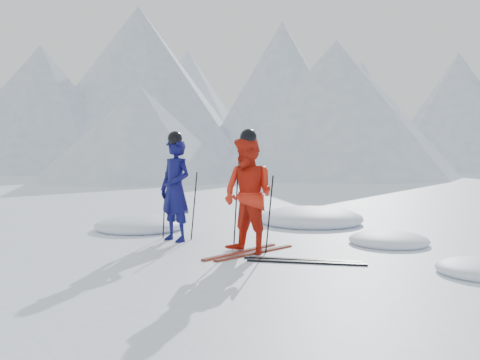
% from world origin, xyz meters
% --- Properties ---
extents(ground, '(160.00, 160.00, 0.00)m').
position_xyz_m(ground, '(0.00, 0.00, 0.00)').
color(ground, white).
rests_on(ground, ground).
extents(skier_blue, '(0.79, 0.66, 1.85)m').
position_xyz_m(skier_blue, '(-2.78, 0.29, 0.92)').
color(skier_blue, '#0C0C4A').
rests_on(skier_blue, ground).
extents(skier_red, '(1.09, 0.99, 1.83)m').
position_xyz_m(skier_red, '(-1.20, -0.34, 0.92)').
color(skier_red, red).
rests_on(skier_red, ground).
extents(pole_blue_left, '(0.12, 0.09, 1.23)m').
position_xyz_m(pole_blue_left, '(-3.08, 0.44, 0.62)').
color(pole_blue_left, black).
rests_on(pole_blue_left, ground).
extents(pole_blue_right, '(0.12, 0.07, 1.23)m').
position_xyz_m(pole_blue_right, '(-2.53, 0.54, 0.62)').
color(pole_blue_right, black).
rests_on(pole_blue_right, ground).
extents(pole_red_left, '(0.12, 0.10, 1.22)m').
position_xyz_m(pole_red_left, '(-1.50, -0.09, 0.61)').
color(pole_red_left, black).
rests_on(pole_red_left, ground).
extents(pole_red_right, '(0.12, 0.09, 1.22)m').
position_xyz_m(pole_red_right, '(-0.90, -0.19, 0.61)').
color(pole_red_right, black).
rests_on(pole_red_right, ground).
extents(ski_worn_left, '(0.69, 1.62, 0.03)m').
position_xyz_m(ski_worn_left, '(-1.32, -0.34, 0.01)').
color(ski_worn_left, black).
rests_on(ski_worn_left, ground).
extents(ski_worn_right, '(0.79, 1.58, 0.03)m').
position_xyz_m(ski_worn_right, '(-1.08, -0.34, 0.01)').
color(ski_worn_right, black).
rests_on(ski_worn_right, ground).
extents(ski_loose_a, '(1.70, 0.29, 0.03)m').
position_xyz_m(ski_loose_a, '(-0.29, -0.62, 0.01)').
color(ski_loose_a, black).
rests_on(ski_loose_a, ground).
extents(ski_loose_b, '(1.69, 0.35, 0.03)m').
position_xyz_m(ski_loose_b, '(-0.19, -0.77, 0.01)').
color(ski_loose_b, black).
rests_on(ski_loose_b, ground).
extents(snow_lumps, '(7.71, 5.72, 0.51)m').
position_xyz_m(snow_lumps, '(-1.39, 2.27, 0.00)').
color(snow_lumps, white).
rests_on(snow_lumps, ground).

